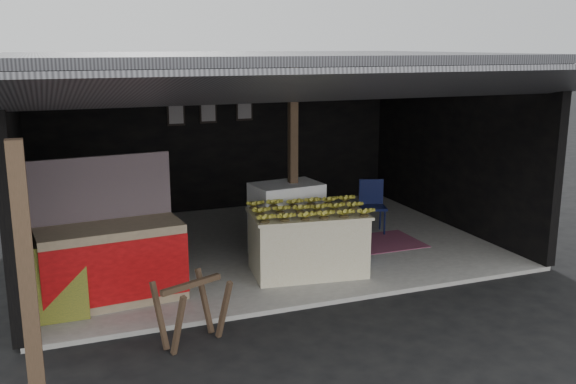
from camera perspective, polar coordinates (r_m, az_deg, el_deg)
name	(u,v)px	position (r m, az deg, el deg)	size (l,w,h in m)	color
ground	(327,306)	(8.04, 3.47, -10.06)	(80.00, 80.00, 0.00)	black
concrete_slab	(261,246)	(10.21, -2.39, -4.79)	(7.00, 5.00, 0.06)	gray
shophouse	(254,113)	(10.08, -3.08, 7.01)	(7.40, 7.29, 3.02)	black
banana_table	(308,242)	(8.83, 1.77, -4.51)	(1.68, 1.16, 0.86)	silver
banana_pile	(308,206)	(8.69, 1.79, -1.27)	(1.44, 0.87, 0.17)	gold
white_crate	(287,219)	(9.53, -0.13, -2.46)	(1.05, 0.77, 1.09)	white
neighbor_stall	(111,260)	(8.14, -15.44, -5.82)	(1.76, 0.91, 1.76)	#998466
green_signboard	(60,285)	(7.74, -19.57, -7.78)	(0.59, 0.04, 0.88)	black
sawhorse	(192,305)	(6.97, -8.54, -9.92)	(0.82, 0.82, 0.71)	#4A3525
water_barrel	(351,243)	(9.41, 5.59, -4.53)	(0.36, 0.36, 0.52)	navy
plastic_chair	(372,201)	(10.85, 7.47, -0.84)	(0.52, 0.52, 0.88)	#0A1038
magenta_rug	(373,243)	(10.31, 7.59, -4.52)	(1.50, 1.00, 0.01)	maroon
picture_frames	(210,112)	(12.04, -6.96, 7.09)	(1.62, 0.04, 0.46)	black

